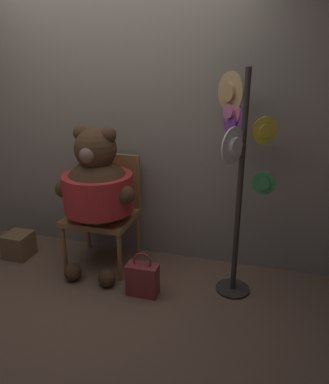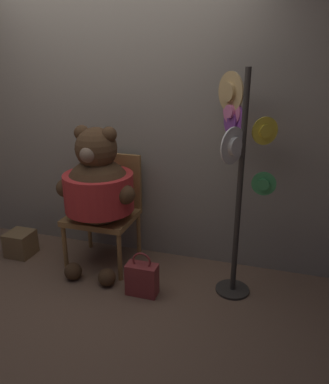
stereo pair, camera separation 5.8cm
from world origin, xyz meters
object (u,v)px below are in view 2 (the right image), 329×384
object	(u,v)px
hat_display_rack	(238,161)
handbag_on_ground	(142,279)
teddy_bear	(98,188)
chair	(106,205)

from	to	relation	value
hat_display_rack	handbag_on_ground	distance (m)	1.22
hat_display_rack	handbag_on_ground	world-z (taller)	hat_display_rack
teddy_bear	handbag_on_ground	size ratio (longest dim) A/B	3.43
chair	teddy_bear	xyz separation A→B (m)	(0.03, -0.18, 0.23)
handbag_on_ground	teddy_bear	bearing A→B (deg)	150.11
teddy_bear	handbag_on_ground	world-z (taller)	teddy_bear
teddy_bear	handbag_on_ground	xyz separation A→B (m)	(0.49, -0.28, -0.64)
chair	handbag_on_ground	distance (m)	0.81
teddy_bear	hat_display_rack	distance (m)	1.21
chair	hat_display_rack	xyz separation A→B (m)	(1.20, -0.16, 0.56)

